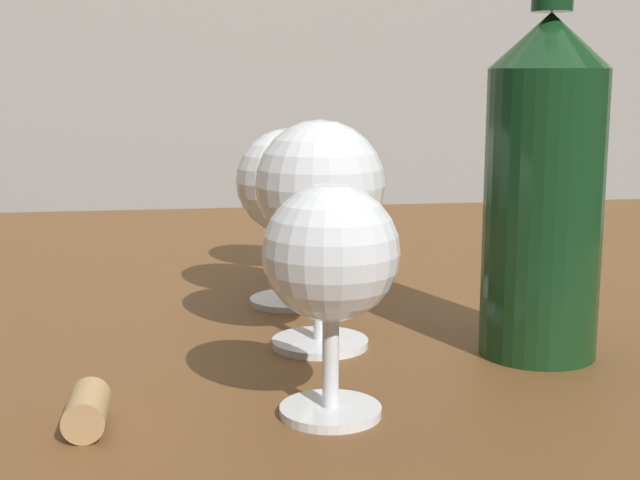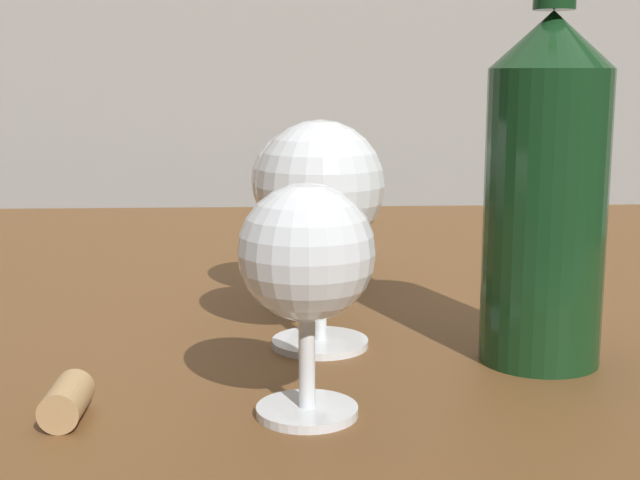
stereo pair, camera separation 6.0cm
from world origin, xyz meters
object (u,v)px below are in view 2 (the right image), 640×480
Objects in this scene: wine_glass_cabernet at (307,259)px; wine_glass_amber at (326,177)px; wine_glass_white at (320,190)px; cork at (67,401)px; wine_bottle at (546,179)px; wine_glass_chardonnay at (304,183)px.

wine_glass_cabernet is 0.35m from wine_glass_amber.
wine_glass_cabernet is 0.13m from wine_glass_white.
wine_glass_white is 0.21m from cork.
wine_bottle is (0.14, -0.04, 0.01)m from wine_glass_white.
cork is (-0.16, -0.35, -0.08)m from wine_glass_amber.
wine_glass_cabernet is 0.15m from cork.
cork is (-0.13, -0.00, -0.08)m from wine_glass_cabernet.
wine_glass_chardonnay is at bearing 133.50° from wine_bottle.
cork is at bearing -138.25° from wine_glass_white.
wine_glass_chardonnay is 0.11m from wine_glass_amber.
wine_glass_white is 0.12m from wine_glass_chardonnay.
wine_bottle is at bearing -64.69° from wine_glass_amber.
wine_bottle is at bearing 29.89° from wine_glass_cabernet.
wine_glass_cabernet is at bearing -94.72° from wine_glass_amber.
cork is at bearing -114.13° from wine_glass_amber.
wine_glass_amber is 0.42× the size of wine_bottle.
wine_glass_chardonnay is 1.06× the size of wine_glass_amber.
wine_glass_chardonnay is at bearing 61.19° from cork.
wine_bottle reaches higher than wine_glass_cabernet.
wine_glass_chardonnay is (-0.01, 0.12, -0.01)m from wine_glass_white.
wine_bottle reaches higher than wine_glass_white.
wine_glass_chardonnay reaches higher than wine_glass_amber.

